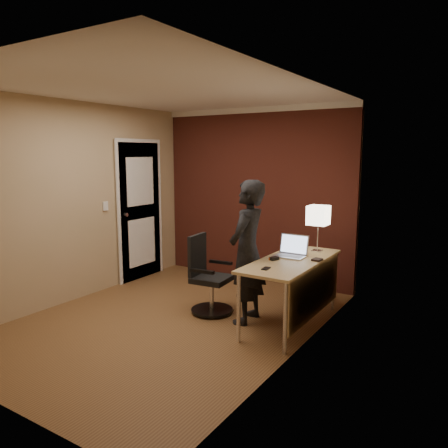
{
  "coord_description": "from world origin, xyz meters",
  "views": [
    {
      "loc": [
        3.0,
        -3.64,
        1.86
      ],
      "look_at": [
        0.35,
        0.55,
        1.05
      ],
      "focal_mm": 35.0,
      "sensor_mm": 36.0,
      "label": 1
    }
  ],
  "objects_px": {
    "laptop": "(292,250)",
    "office_chair": "(207,279)",
    "desk_lamp": "(318,216)",
    "person": "(247,252)",
    "mouse": "(274,259)",
    "phone": "(266,268)",
    "desk": "(298,272)",
    "wallet": "(317,260)"
  },
  "relations": [
    {
      "from": "laptop",
      "to": "office_chair",
      "type": "distance_m",
      "value": 1.05
    },
    {
      "from": "desk_lamp",
      "to": "person",
      "type": "bearing_deg",
      "value": -128.55
    },
    {
      "from": "desk_lamp",
      "to": "mouse",
      "type": "xyz_separation_m",
      "value": [
        -0.24,
        -0.64,
        -0.4
      ]
    },
    {
      "from": "office_chair",
      "to": "person",
      "type": "bearing_deg",
      "value": 0.61
    },
    {
      "from": "laptop",
      "to": "phone",
      "type": "relative_size",
      "value": 2.88
    },
    {
      "from": "phone",
      "to": "person",
      "type": "relative_size",
      "value": 0.07
    },
    {
      "from": "laptop",
      "to": "person",
      "type": "bearing_deg",
      "value": -140.66
    },
    {
      "from": "desk_lamp",
      "to": "person",
      "type": "height_order",
      "value": "person"
    },
    {
      "from": "mouse",
      "to": "desk",
      "type": "bearing_deg",
      "value": 48.36
    },
    {
      "from": "desk",
      "to": "laptop",
      "type": "relative_size",
      "value": 4.53
    },
    {
      "from": "laptop",
      "to": "phone",
      "type": "height_order",
      "value": "laptop"
    },
    {
      "from": "laptop",
      "to": "office_chair",
      "type": "height_order",
      "value": "laptop"
    },
    {
      "from": "wallet",
      "to": "person",
      "type": "relative_size",
      "value": 0.07
    },
    {
      "from": "wallet",
      "to": "office_chair",
      "type": "distance_m",
      "value": 1.3
    },
    {
      "from": "laptop",
      "to": "mouse",
      "type": "height_order",
      "value": "laptop"
    },
    {
      "from": "desk_lamp",
      "to": "phone",
      "type": "xyz_separation_m",
      "value": [
        -0.15,
        -1.01,
        -0.41
      ]
    },
    {
      "from": "desk_lamp",
      "to": "wallet",
      "type": "height_order",
      "value": "desk_lamp"
    },
    {
      "from": "desk_lamp",
      "to": "office_chair",
      "type": "height_order",
      "value": "desk_lamp"
    },
    {
      "from": "desk",
      "to": "desk_lamp",
      "type": "bearing_deg",
      "value": 87.78
    },
    {
      "from": "desk_lamp",
      "to": "mouse",
      "type": "distance_m",
      "value": 0.79
    },
    {
      "from": "wallet",
      "to": "mouse",
      "type": "bearing_deg",
      "value": -151.55
    },
    {
      "from": "phone",
      "to": "office_chair",
      "type": "distance_m",
      "value": 1.03
    },
    {
      "from": "desk",
      "to": "phone",
      "type": "height_order",
      "value": "phone"
    },
    {
      "from": "mouse",
      "to": "office_chair",
      "type": "xyz_separation_m",
      "value": [
        -0.83,
        -0.05,
        -0.35
      ]
    },
    {
      "from": "office_chair",
      "to": "person",
      "type": "height_order",
      "value": "person"
    },
    {
      "from": "phone",
      "to": "office_chair",
      "type": "height_order",
      "value": "office_chair"
    },
    {
      "from": "desk",
      "to": "laptop",
      "type": "xyz_separation_m",
      "value": [
        -0.14,
        0.15,
        0.19
      ]
    },
    {
      "from": "desk_lamp",
      "to": "person",
      "type": "relative_size",
      "value": 0.34
    },
    {
      "from": "desk",
      "to": "phone",
      "type": "xyz_separation_m",
      "value": [
        -0.13,
        -0.49,
        0.13
      ]
    },
    {
      "from": "laptop",
      "to": "wallet",
      "type": "height_order",
      "value": "laptop"
    },
    {
      "from": "mouse",
      "to": "person",
      "type": "height_order",
      "value": "person"
    },
    {
      "from": "laptop",
      "to": "mouse",
      "type": "relative_size",
      "value": 3.31
    },
    {
      "from": "mouse",
      "to": "laptop",
      "type": "bearing_deg",
      "value": 93.07
    },
    {
      "from": "desk_lamp",
      "to": "office_chair",
      "type": "relative_size",
      "value": 0.59
    },
    {
      "from": "desk",
      "to": "mouse",
      "type": "height_order",
      "value": "mouse"
    },
    {
      "from": "desk",
      "to": "wallet",
      "type": "xyz_separation_m",
      "value": [
        0.18,
        0.1,
        0.14
      ]
    },
    {
      "from": "desk",
      "to": "desk_lamp",
      "type": "distance_m",
      "value": 0.75
    },
    {
      "from": "desk_lamp",
      "to": "wallet",
      "type": "distance_m",
      "value": 0.61
    },
    {
      "from": "desk_lamp",
      "to": "desk",
      "type": "bearing_deg",
      "value": -92.22
    },
    {
      "from": "desk",
      "to": "phone",
      "type": "relative_size",
      "value": 13.04
    },
    {
      "from": "desk",
      "to": "laptop",
      "type": "distance_m",
      "value": 0.28
    },
    {
      "from": "office_chair",
      "to": "phone",
      "type": "bearing_deg",
      "value": -19.31
    }
  ]
}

